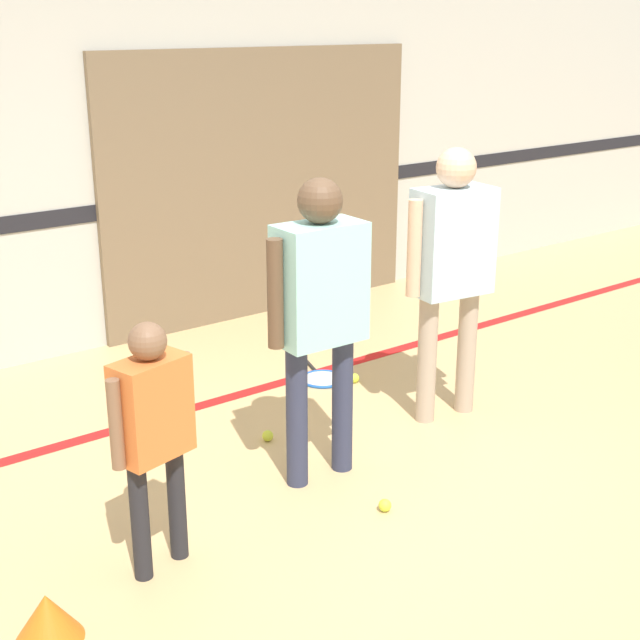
{
  "coord_description": "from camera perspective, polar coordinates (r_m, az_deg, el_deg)",
  "views": [
    {
      "loc": [
        -2.82,
        -3.22,
        2.37
      ],
      "look_at": [
        -0.22,
        0.22,
        0.9
      ],
      "focal_mm": 50.0,
      "sensor_mm": 36.0,
      "label": 1
    }
  ],
  "objects": [
    {
      "name": "tennis_ball_stray_left",
      "position": [
        5.29,
        -3.37,
        -7.41
      ],
      "size": [
        0.07,
        0.07,
        0.07
      ],
      "primitive_type": "sphere",
      "color": "#CCE038",
      "rests_on": "ground_plane"
    },
    {
      "name": "floor_stripe",
      "position": [
        5.92,
        -5.3,
        -4.8
      ],
      "size": [
        14.4,
        0.1,
        0.01
      ],
      "color": "red",
      "rests_on": "ground_plane"
    },
    {
      "name": "training_cone",
      "position": [
        3.89,
        -17.04,
        -17.74
      ],
      "size": [
        0.28,
        0.28,
        0.21
      ],
      "color": "orange",
      "rests_on": "ground_plane"
    },
    {
      "name": "person_student_left",
      "position": [
        3.91,
        -10.65,
        -6.37
      ],
      "size": [
        0.43,
        0.25,
        1.17
      ],
      "rotation": [
        0.0,
        0.0,
        0.24
      ],
      "color": "#232328",
      "rests_on": "ground_plane"
    },
    {
      "name": "ground_plane",
      "position": [
        4.89,
        3.65,
        -10.16
      ],
      "size": [
        16.0,
        16.0,
        0.0
      ],
      "primitive_type": "plane",
      "color": "tan"
    },
    {
      "name": "wall_back",
      "position": [
        6.74,
        -12.34,
        11.84
      ],
      "size": [
        16.0,
        0.07,
        3.2
      ],
      "color": "beige",
      "rests_on": "ground_plane"
    },
    {
      "name": "person_instructor",
      "position": [
        4.53,
        -0.0,
        1.33
      ],
      "size": [
        0.62,
        0.26,
        1.63
      ],
      "rotation": [
        0.0,
        0.0,
        -0.03
      ],
      "color": "#2D334C",
      "rests_on": "ground_plane"
    },
    {
      "name": "racket_spare_on_floor",
      "position": [
        6.15,
        0.11,
        -3.72
      ],
      "size": [
        0.39,
        0.58,
        0.03
      ],
      "rotation": [
        0.0,
        0.0,
        1.26
      ],
      "color": "blue",
      "rests_on": "ground_plane"
    },
    {
      "name": "wall_panel",
      "position": [
        7.32,
        -3.62,
        8.62
      ],
      "size": [
        2.88,
        0.05,
        2.15
      ],
      "color": "#756047",
      "rests_on": "ground_plane"
    },
    {
      "name": "tennis_ball_by_spare_racket",
      "position": [
        6.09,
        2.22,
        -3.74
      ],
      "size": [
        0.07,
        0.07,
        0.07
      ],
      "primitive_type": "sphere",
      "color": "#CCE038",
      "rests_on": "ground_plane"
    },
    {
      "name": "tennis_ball_near_instructor",
      "position": [
        4.6,
        4.18,
        -11.74
      ],
      "size": [
        0.07,
        0.07,
        0.07
      ],
      "primitive_type": "sphere",
      "color": "#CCE038",
      "rests_on": "ground_plane"
    },
    {
      "name": "person_student_right",
      "position": [
        5.33,
        8.44,
        4.1
      ],
      "size": [
        0.63,
        0.31,
        1.67
      ],
      "rotation": [
        0.0,
        0.0,
        -3.27
      ],
      "color": "tan",
      "rests_on": "ground_plane"
    }
  ]
}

